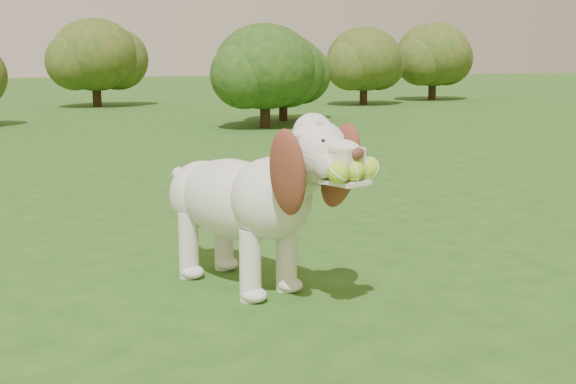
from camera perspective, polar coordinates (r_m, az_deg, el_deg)
name	(u,v)px	position (r m, az deg, el deg)	size (l,w,h in m)	color
ground	(179,262)	(3.83, -8.58, -5.53)	(80.00, 80.00, 0.00)	#244C15
dog	(250,194)	(3.27, -3.06, -0.18)	(0.74, 1.25, 0.83)	silver
shrub_f	(364,59)	(16.77, 6.04, 10.40)	(1.70, 1.70, 1.77)	#382314
shrub_h	(433,55)	(19.04, 11.41, 10.59)	(1.89, 1.89, 1.96)	#382314
shrub_c	(265,67)	(11.08, -1.84, 9.87)	(1.53, 1.53, 1.58)	#382314
shrub_i	(95,55)	(16.59, -15.00, 10.43)	(1.86, 1.86, 1.92)	#382314
shrub_d	(283,70)	(12.37, -0.39, 9.64)	(1.42, 1.42, 1.47)	#382314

